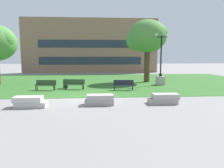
{
  "coord_description": "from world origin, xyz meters",
  "views": [
    {
      "loc": [
        0.79,
        -15.74,
        3.06
      ],
      "look_at": [
        1.86,
        -1.4,
        1.2
      ],
      "focal_mm": 35.0,
      "sensor_mm": 36.0,
      "label": 1
    }
  ],
  "objects_px": {
    "concrete_block_center": "(30,102)",
    "lamp_post_center": "(160,74)",
    "park_bench_near_left": "(75,84)",
    "trash_bin": "(66,83)",
    "park_bench_far_left": "(46,84)",
    "concrete_block_left": "(100,100)",
    "concrete_block_right": "(164,99)",
    "park_bench_near_right": "(124,84)"
  },
  "relations": [
    {
      "from": "concrete_block_right",
      "to": "trash_bin",
      "type": "height_order",
      "value": "trash_bin"
    },
    {
      "from": "park_bench_near_left",
      "to": "park_bench_near_right",
      "type": "height_order",
      "value": "same"
    },
    {
      "from": "concrete_block_right",
      "to": "trash_bin",
      "type": "distance_m",
      "value": 10.19
    },
    {
      "from": "park_bench_near_left",
      "to": "concrete_block_center",
      "type": "bearing_deg",
      "value": -106.69
    },
    {
      "from": "park_bench_near_left",
      "to": "trash_bin",
      "type": "xyz_separation_m",
      "value": [
        -0.92,
        0.78,
        -0.04
      ]
    },
    {
      "from": "concrete_block_left",
      "to": "lamp_post_center",
      "type": "xyz_separation_m",
      "value": [
        6.56,
        8.9,
        0.81
      ]
    },
    {
      "from": "park_bench_near_right",
      "to": "concrete_block_left",
      "type": "bearing_deg",
      "value": -111.69
    },
    {
      "from": "concrete_block_left",
      "to": "park_bench_near_right",
      "type": "distance_m",
      "value": 6.04
    },
    {
      "from": "concrete_block_left",
      "to": "park_bench_far_left",
      "type": "bearing_deg",
      "value": 127.6
    },
    {
      "from": "concrete_block_center",
      "to": "lamp_post_center",
      "type": "bearing_deg",
      "value": 40.62
    },
    {
      "from": "concrete_block_center",
      "to": "concrete_block_right",
      "type": "relative_size",
      "value": 1.0
    },
    {
      "from": "park_bench_near_left",
      "to": "lamp_post_center",
      "type": "distance_m",
      "value": 9.09
    },
    {
      "from": "park_bench_far_left",
      "to": "concrete_block_right",
      "type": "bearing_deg",
      "value": -34.39
    },
    {
      "from": "concrete_block_left",
      "to": "concrete_block_right",
      "type": "relative_size",
      "value": 0.94
    },
    {
      "from": "concrete_block_right",
      "to": "trash_bin",
      "type": "relative_size",
      "value": 1.98
    },
    {
      "from": "concrete_block_right",
      "to": "park_bench_near_right",
      "type": "height_order",
      "value": "park_bench_near_right"
    },
    {
      "from": "concrete_block_center",
      "to": "park_bench_near_right",
      "type": "distance_m",
      "value": 8.74
    },
    {
      "from": "concrete_block_left",
      "to": "park_bench_far_left",
      "type": "height_order",
      "value": "park_bench_far_left"
    },
    {
      "from": "concrete_block_center",
      "to": "lamp_post_center",
      "type": "relative_size",
      "value": 0.35
    },
    {
      "from": "concrete_block_right",
      "to": "park_bench_near_left",
      "type": "height_order",
      "value": "park_bench_near_left"
    },
    {
      "from": "concrete_block_right",
      "to": "park_bench_near_left",
      "type": "bearing_deg",
      "value": 134.55
    },
    {
      "from": "park_bench_near_left",
      "to": "park_bench_far_left",
      "type": "bearing_deg",
      "value": -171.48
    },
    {
      "from": "concrete_block_right",
      "to": "park_bench_near_left",
      "type": "relative_size",
      "value": 1.03
    },
    {
      "from": "park_bench_far_left",
      "to": "trash_bin",
      "type": "xyz_separation_m",
      "value": [
        1.59,
        1.16,
        -0.04
      ]
    },
    {
      "from": "park_bench_near_right",
      "to": "trash_bin",
      "type": "relative_size",
      "value": 1.92
    },
    {
      "from": "concrete_block_center",
      "to": "trash_bin",
      "type": "distance_m",
      "value": 7.62
    },
    {
      "from": "concrete_block_left",
      "to": "concrete_block_center",
      "type": "bearing_deg",
      "value": -175.66
    },
    {
      "from": "concrete_block_center",
      "to": "park_bench_near_left",
      "type": "height_order",
      "value": "park_bench_near_left"
    },
    {
      "from": "park_bench_far_left",
      "to": "lamp_post_center",
      "type": "relative_size",
      "value": 0.34
    },
    {
      "from": "park_bench_far_left",
      "to": "lamp_post_center",
      "type": "distance_m",
      "value": 11.6
    },
    {
      "from": "concrete_block_center",
      "to": "lamp_post_center",
      "type": "distance_m",
      "value": 14.19
    },
    {
      "from": "park_bench_near_left",
      "to": "park_bench_far_left",
      "type": "relative_size",
      "value": 1.0
    },
    {
      "from": "concrete_block_center",
      "to": "park_bench_far_left",
      "type": "xyz_separation_m",
      "value": [
        -0.48,
        6.38,
        0.23
      ]
    },
    {
      "from": "concrete_block_center",
      "to": "park_bench_near_left",
      "type": "bearing_deg",
      "value": 73.31
    },
    {
      "from": "concrete_block_left",
      "to": "concrete_block_right",
      "type": "bearing_deg",
      "value": 0.46
    },
    {
      "from": "park_bench_near_right",
      "to": "lamp_post_center",
      "type": "height_order",
      "value": "lamp_post_center"
    },
    {
      "from": "concrete_block_center",
      "to": "concrete_block_left",
      "type": "bearing_deg",
      "value": 4.34
    },
    {
      "from": "park_bench_near_left",
      "to": "trash_bin",
      "type": "bearing_deg",
      "value": 139.5
    },
    {
      "from": "park_bench_near_right",
      "to": "trash_bin",
      "type": "bearing_deg",
      "value": 163.17
    },
    {
      "from": "park_bench_near_left",
      "to": "lamp_post_center",
      "type": "xyz_separation_m",
      "value": [
        8.73,
        2.47,
        0.58
      ]
    },
    {
      "from": "park_bench_near_right",
      "to": "trash_bin",
      "type": "xyz_separation_m",
      "value": [
        -5.31,
        1.61,
        -0.04
      ]
    },
    {
      "from": "concrete_block_left",
      "to": "park_bench_near_left",
      "type": "bearing_deg",
      "value": 108.59
    }
  ]
}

